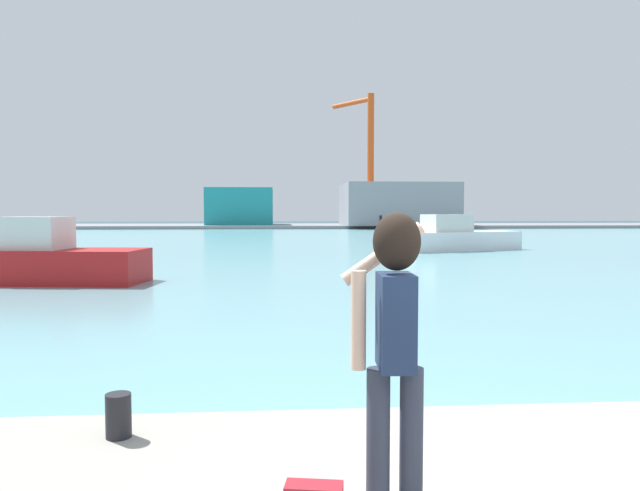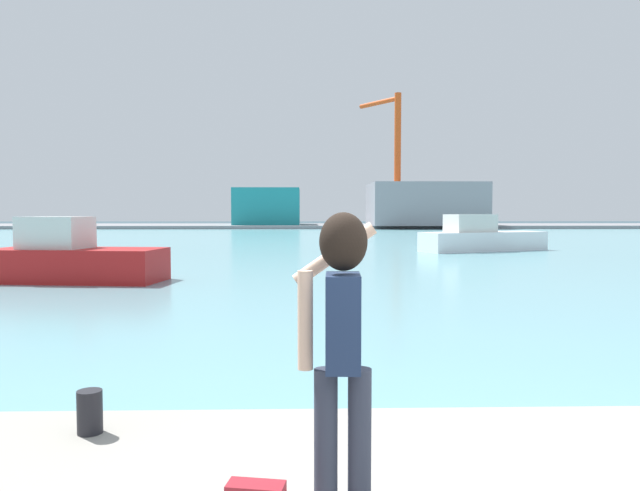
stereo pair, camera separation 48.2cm
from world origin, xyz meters
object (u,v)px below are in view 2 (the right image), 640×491
(harbor_bollard, at_px, (90,412))
(port_crane, at_px, (394,149))
(person_photographer, at_px, (341,327))
(warehouse_left, at_px, (268,207))
(boat_moored_2, at_px, (481,238))
(boat_moored, at_px, (73,258))
(warehouse_right, at_px, (425,204))

(harbor_bollard, distance_m, port_crane, 87.18)
(person_photographer, relative_size, port_crane, 0.09)
(warehouse_left, bearing_deg, boat_moored_2, -74.29)
(person_photographer, bearing_deg, warehouse_left, 6.72)
(warehouse_left, bearing_deg, port_crane, -16.18)
(harbor_bollard, xyz_separation_m, boat_moored, (-6.22, 15.81, 0.00))
(harbor_bollard, distance_m, boat_moored_2, 33.90)
(person_photographer, height_order, port_crane, port_crane)
(boat_moored, relative_size, port_crane, 0.31)
(boat_moored, distance_m, warehouse_left, 74.99)
(port_crane, bearing_deg, boat_moored_2, -92.93)
(person_photographer, height_order, boat_moored, person_photographer)
(boat_moored, xyz_separation_m, boat_moored_2, (18.79, 15.67, 0.02))
(boat_moored, bearing_deg, person_photographer, -57.17)
(boat_moored, distance_m, boat_moored_2, 24.47)
(person_photographer, xyz_separation_m, warehouse_right, (18.07, 86.04, 1.93))
(harbor_bollard, xyz_separation_m, boat_moored_2, (12.57, 31.48, 0.02))
(harbor_bollard, distance_m, boat_moored, 16.99)
(warehouse_right, distance_m, port_crane, 9.53)
(warehouse_right, bearing_deg, warehouse_left, 166.23)
(boat_moored, distance_m, port_crane, 73.41)
(person_photographer, bearing_deg, boat_moored_2, -15.09)
(boat_moored, height_order, warehouse_right, warehouse_right)
(harbor_bollard, height_order, warehouse_right, warehouse_right)
(boat_moored, bearing_deg, warehouse_right, 76.52)
(warehouse_right, bearing_deg, boat_moored, -110.78)
(person_photographer, distance_m, boat_moored, 18.88)
(harbor_bollard, xyz_separation_m, warehouse_left, (-4.10, 90.73, 2.52))
(harbor_bollard, distance_m, warehouse_left, 90.86)
(warehouse_right, height_order, port_crane, port_crane)
(boat_moored_2, relative_size, warehouse_left, 0.65)
(boat_moored_2, xyz_separation_m, port_crane, (2.74, 53.62, 11.12))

